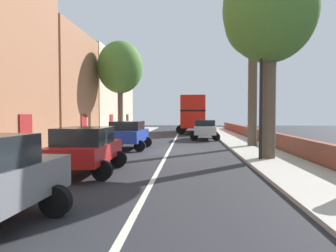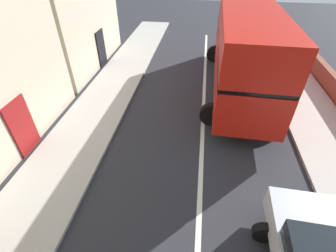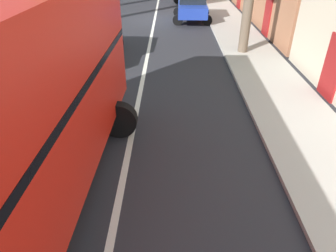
# 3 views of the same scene
# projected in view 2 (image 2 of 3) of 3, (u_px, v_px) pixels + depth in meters

# --- Properties ---
(double_decker_bus) EXTENTS (3.78, 10.28, 4.06)m
(double_decker_bus) POSITION_uv_depth(u_px,v_px,m) (244.00, 45.00, 11.68)
(double_decker_bus) COLOR red
(double_decker_bus) RESTS_ON ground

